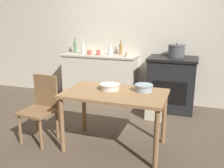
{
  "coord_description": "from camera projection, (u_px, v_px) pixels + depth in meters",
  "views": [
    {
      "loc": [
        1.2,
        -3.01,
        1.6
      ],
      "look_at": [
        0.0,
        0.49,
        0.58
      ],
      "focal_mm": 40.0,
      "sensor_mm": 36.0,
      "label": 1
    }
  ],
  "objects": [
    {
      "name": "ground_plane",
      "position": [
        101.0,
        132.0,
        3.54
      ],
      "size": [
        14.0,
        14.0,
        0.0
      ],
      "primitive_type": "plane",
      "color": "brown"
    },
    {
      "name": "wall_back",
      "position": [
        131.0,
        33.0,
        4.65
      ],
      "size": [
        8.0,
        0.07,
        2.55
      ],
      "color": "beige",
      "rests_on": "ground_plane"
    },
    {
      "name": "counter_cabinet",
      "position": [
        100.0,
        78.0,
        4.78
      ],
      "size": [
        1.42,
        0.51,
        0.89
      ],
      "color": "beige",
      "rests_on": "ground_plane"
    },
    {
      "name": "stove",
      "position": [
        171.0,
        84.0,
        4.3
      ],
      "size": [
        0.82,
        0.63,
        0.92
      ],
      "color": "black",
      "rests_on": "ground_plane"
    },
    {
      "name": "work_table",
      "position": [
        115.0,
        100.0,
        2.98
      ],
      "size": [
        1.21,
        0.71,
        0.72
      ],
      "color": "#997047",
      "rests_on": "ground_plane"
    },
    {
      "name": "chair",
      "position": [
        41.0,
        107.0,
        3.24
      ],
      "size": [
        0.44,
        0.44,
        0.85
      ],
      "rotation": [
        0.0,
        0.0,
        -0.09
      ],
      "color": "olive",
      "rests_on": "ground_plane"
    },
    {
      "name": "flour_sack",
      "position": [
        155.0,
        110.0,
        3.96
      ],
      "size": [
        0.29,
        0.2,
        0.31
      ],
      "primitive_type": "cube",
      "color": "beige",
      "rests_on": "ground_plane"
    },
    {
      "name": "stock_pot",
      "position": [
        176.0,
        51.0,
        4.18
      ],
      "size": [
        0.28,
        0.28,
        0.23
      ],
      "color": "#4C4C51",
      "rests_on": "stove"
    },
    {
      "name": "mixing_bowl_large",
      "position": [
        144.0,
        87.0,
        2.98
      ],
      "size": [
        0.22,
        0.22,
        0.08
      ],
      "color": "#93A8B2",
      "rests_on": "work_table"
    },
    {
      "name": "mixing_bowl_small",
      "position": [
        110.0,
        86.0,
        3.05
      ],
      "size": [
        0.25,
        0.25,
        0.07
      ],
      "color": "silver",
      "rests_on": "work_table"
    },
    {
      "name": "bottle_far_left",
      "position": [
        110.0,
        51.0,
        4.64
      ],
      "size": [
        0.07,
        0.07,
        0.18
      ],
      "color": "silver",
      "rests_on": "counter_cabinet"
    },
    {
      "name": "bottle_left",
      "position": [
        75.0,
        47.0,
        4.87
      ],
      "size": [
        0.06,
        0.06,
        0.29
      ],
      "color": "#517F5B",
      "rests_on": "counter_cabinet"
    },
    {
      "name": "bottle_mid_left",
      "position": [
        83.0,
        49.0,
        4.77
      ],
      "size": [
        0.07,
        0.07,
        0.23
      ],
      "color": "silver",
      "rests_on": "counter_cabinet"
    },
    {
      "name": "bottle_center_left",
      "position": [
        121.0,
        49.0,
        4.63
      ],
      "size": [
        0.06,
        0.06,
        0.26
      ],
      "color": "olive",
      "rests_on": "counter_cabinet"
    },
    {
      "name": "cup_center",
      "position": [
        90.0,
        52.0,
        4.64
      ],
      "size": [
        0.08,
        0.08,
        0.08
      ],
      "primitive_type": "cylinder",
      "color": "#B74C42",
      "rests_on": "counter_cabinet"
    },
    {
      "name": "cup_center_right",
      "position": [
        99.0,
        53.0,
        4.59
      ],
      "size": [
        0.07,
        0.07,
        0.09
      ],
      "primitive_type": "cylinder",
      "color": "#B74C42",
      "rests_on": "counter_cabinet"
    },
    {
      "name": "cup_mid_right",
      "position": [
        127.0,
        55.0,
        4.38
      ],
      "size": [
        0.07,
        0.07,
        0.08
      ],
      "primitive_type": "cylinder",
      "color": "beige",
      "rests_on": "counter_cabinet"
    }
  ]
}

